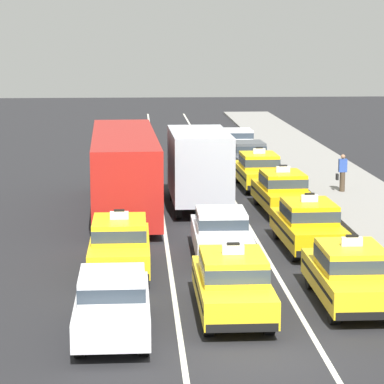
# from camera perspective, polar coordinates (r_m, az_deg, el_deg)

# --- Properties ---
(ground_plane) EXTENTS (160.00, 160.00, 0.00)m
(ground_plane) POSITION_cam_1_polar(r_m,az_deg,el_deg) (20.38, 3.98, -10.51)
(ground_plane) COLOR #232326
(lane_stripe_left_center) EXTENTS (0.14, 80.00, 0.01)m
(lane_stripe_left_center) POSITION_cam_1_polar(r_m,az_deg,el_deg) (39.56, -2.10, -0.23)
(lane_stripe_left_center) COLOR silver
(lane_stripe_left_center) RESTS_ON ground
(lane_stripe_center_right) EXTENTS (0.14, 80.00, 0.01)m
(lane_stripe_center_right) POSITION_cam_1_polar(r_m,az_deg,el_deg) (39.77, 2.51, -0.18)
(lane_stripe_center_right) COLOR silver
(lane_stripe_center_right) RESTS_ON ground
(sidewalk_curb) EXTENTS (4.00, 90.00, 0.15)m
(sidewalk_curb) POSITION_cam_1_polar(r_m,az_deg,el_deg) (35.98, 12.27, -1.41)
(sidewalk_curb) COLOR gray
(sidewalk_curb) RESTS_ON ground
(sedan_left_nearest) EXTENTS (1.78, 4.31, 1.58)m
(sedan_left_nearest) POSITION_cam_1_polar(r_m,az_deg,el_deg) (21.44, -5.16, -7.07)
(sedan_left_nearest) COLOR black
(sedan_left_nearest) RESTS_ON ground
(taxi_left_second) EXTENTS (1.83, 4.56, 1.96)m
(taxi_left_second) POSITION_cam_1_polar(r_m,az_deg,el_deg) (27.01, -4.69, -3.34)
(taxi_left_second) COLOR black
(taxi_left_second) RESTS_ON ground
(bus_left_third) EXTENTS (2.85, 11.27, 3.22)m
(bus_left_third) POSITION_cam_1_polar(r_m,az_deg,el_deg) (35.76, -4.39, 1.57)
(bus_left_third) COLOR black
(bus_left_third) RESTS_ON ground
(taxi_center_nearest) EXTENTS (1.83, 4.56, 1.96)m
(taxi_center_nearest) POSITION_cam_1_polar(r_m,az_deg,el_deg) (22.83, 2.63, -5.87)
(taxi_center_nearest) COLOR black
(taxi_center_nearest) RESTS_ON ground
(sedan_center_second) EXTENTS (1.81, 4.32, 1.58)m
(sedan_center_second) POSITION_cam_1_polar(r_m,az_deg,el_deg) (28.63, 1.88, -2.59)
(sedan_center_second) COLOR black
(sedan_center_second) RESTS_ON ground
(box_truck_center_third) EXTENTS (2.40, 7.00, 3.27)m
(box_truck_center_third) POSITION_cam_1_polar(r_m,az_deg,el_deg) (36.68, 0.36, 1.76)
(box_truck_center_third) COLOR black
(box_truck_center_third) RESTS_ON ground
(taxi_right_nearest) EXTENTS (1.84, 4.57, 1.96)m
(taxi_right_nearest) POSITION_cam_1_polar(r_m,az_deg,el_deg) (24.03, 10.16, -5.20)
(taxi_right_nearest) COLOR black
(taxi_right_nearest) RESTS_ON ground
(taxi_right_second) EXTENTS (1.93, 4.60, 1.96)m
(taxi_right_second) POSITION_cam_1_polar(r_m,az_deg,el_deg) (29.87, 7.51, -2.07)
(taxi_right_second) COLOR black
(taxi_right_second) RESTS_ON ground
(taxi_right_third) EXTENTS (1.98, 4.62, 1.96)m
(taxi_right_third) POSITION_cam_1_polar(r_m,az_deg,el_deg) (35.97, 5.84, 0.08)
(taxi_right_third) COLOR black
(taxi_right_third) RESTS_ON ground
(taxi_right_fourth) EXTENTS (1.93, 4.60, 1.96)m
(taxi_right_fourth) POSITION_cam_1_polar(r_m,az_deg,el_deg) (41.36, 4.32, 1.44)
(taxi_right_fourth) COLOR black
(taxi_right_fourth) RESTS_ON ground
(sedan_right_fifth) EXTENTS (1.98, 4.38, 1.58)m
(sedan_right_fifth) POSITION_cam_1_polar(r_m,az_deg,el_deg) (46.36, 3.64, 2.37)
(sedan_right_fifth) COLOR black
(sedan_right_fifth) RESTS_ON ground
(sedan_right_sixth) EXTENTS (1.78, 4.31, 1.58)m
(sedan_right_sixth) POSITION_cam_1_polar(r_m,az_deg,el_deg) (52.35, 3.00, 3.29)
(sedan_right_sixth) COLOR black
(sedan_right_sixth) RESTS_ON ground
(pedestrian_mid_block) EXTENTS (0.47, 0.24, 1.68)m
(pedestrian_mid_block) POSITION_cam_1_polar(r_m,az_deg,el_deg) (40.19, 9.68, 1.23)
(pedestrian_mid_block) COLOR #473828
(pedestrian_mid_block) RESTS_ON sidewalk_curb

